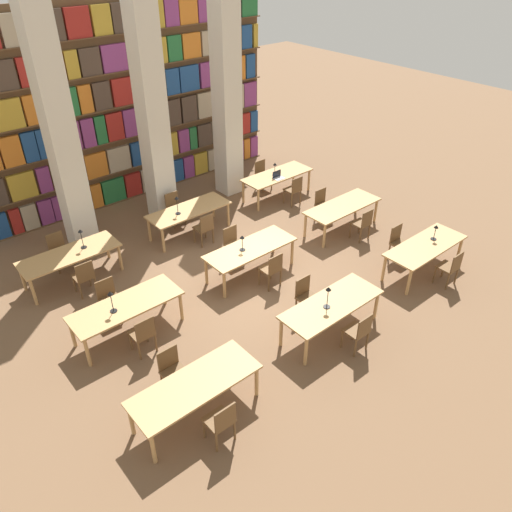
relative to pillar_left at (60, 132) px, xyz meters
name	(u,v)px	position (x,y,z in m)	size (l,w,h in m)	color
ground_plane	(249,274)	(2.41, -3.87, -3.00)	(40.00, 40.00, 0.00)	brown
bookshelf_bank	(123,108)	(2.41, 1.64, -0.32)	(9.84, 0.35, 5.50)	brown
pillar_left	(60,132)	(0.00, 0.00, 0.00)	(0.63, 0.63, 6.00)	silver
pillar_center	(152,111)	(2.41, 0.00, 0.00)	(0.63, 0.63, 6.00)	silver
pillar_right	(227,94)	(4.81, 0.00, 0.00)	(0.63, 0.63, 6.00)	silver
reading_table_0	(195,387)	(-0.85, -6.43, -2.34)	(2.23, 0.85, 0.73)	tan
chair_0	(221,421)	(-0.86, -7.13, -2.51)	(0.42, 0.40, 0.90)	brown
chair_1	(172,370)	(-0.86, -5.72, -2.51)	(0.42, 0.40, 0.90)	brown
reading_table_1	(331,306)	(2.39, -6.47, -2.34)	(2.23, 0.85, 0.73)	tan
chair_2	(359,331)	(2.41, -7.17, -2.51)	(0.42, 0.40, 0.90)	brown
chair_3	(306,296)	(2.41, -5.76, -2.51)	(0.42, 0.40, 0.90)	brown
desk_lamp_0	(328,294)	(2.23, -6.48, -1.94)	(0.14, 0.14, 0.49)	black
reading_table_2	(425,248)	(5.67, -6.42, -2.34)	(2.23, 0.85, 0.73)	tan
chair_4	(450,267)	(5.65, -7.13, -2.51)	(0.42, 0.40, 0.90)	brown
chair_5	(399,242)	(5.65, -5.71, -2.51)	(0.42, 0.40, 0.90)	brown
desk_lamp_1	(436,230)	(6.02, -6.39, -2.01)	(0.14, 0.14, 0.39)	black
reading_table_3	(126,307)	(-0.74, -3.86, -2.34)	(2.23, 0.85, 0.73)	tan
chair_6	(143,333)	(-0.78, -4.57, -2.51)	(0.42, 0.40, 0.90)	brown
chair_7	(109,298)	(-0.78, -3.15, -2.51)	(0.42, 0.40, 0.90)	brown
desk_lamp_2	(111,298)	(-1.02, -3.90, -1.94)	(0.14, 0.14, 0.48)	black
reading_table_4	(250,250)	(2.47, -3.85, -2.34)	(2.23, 0.85, 0.73)	tan
chair_8	(272,269)	(2.51, -4.56, -2.51)	(0.42, 0.40, 0.90)	brown
chair_9	(233,243)	(2.51, -3.14, -2.51)	(0.42, 0.40, 0.90)	brown
desk_lamp_3	(242,240)	(2.26, -3.82, -2.01)	(0.14, 0.14, 0.39)	black
reading_table_5	(342,208)	(5.67, -3.85, -2.34)	(2.23, 0.85, 0.73)	tan
chair_10	(363,223)	(5.69, -4.55, -2.51)	(0.42, 0.40, 0.90)	brown
chair_11	(323,204)	(5.69, -3.14, -2.51)	(0.42, 0.40, 0.90)	brown
reading_table_6	(70,256)	(-0.85, -1.38, -2.34)	(2.23, 0.85, 0.73)	tan
chair_12	(84,276)	(-0.86, -2.09, -2.51)	(0.42, 0.40, 0.90)	brown
chair_13	(59,250)	(-0.86, -0.67, -2.51)	(0.42, 0.40, 0.90)	brown
desk_lamp_4	(81,235)	(-0.49, -1.36, -1.94)	(0.14, 0.14, 0.49)	black
reading_table_7	(189,212)	(2.42, -1.37, -2.34)	(2.23, 0.85, 0.73)	tan
chair_14	(204,228)	(2.41, -2.08, -2.51)	(0.42, 0.40, 0.90)	brown
chair_15	(175,208)	(2.41, -0.66, -2.51)	(0.42, 0.40, 0.90)	brown
desk_lamp_5	(177,202)	(2.07, -1.41, -1.93)	(0.14, 0.14, 0.50)	black
reading_table_8	(277,177)	(5.66, -1.26, -2.34)	(2.23, 0.85, 0.73)	tan
chair_16	(294,189)	(5.69, -1.97, -2.51)	(0.42, 0.40, 0.90)	brown
chair_17	(262,174)	(5.69, -0.55, -2.51)	(0.42, 0.40, 0.90)	brown
desk_lamp_6	(275,167)	(5.55, -1.27, -2.00)	(0.14, 0.14, 0.40)	black
laptop	(278,177)	(5.50, -1.49, -2.23)	(0.32, 0.22, 0.21)	silver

